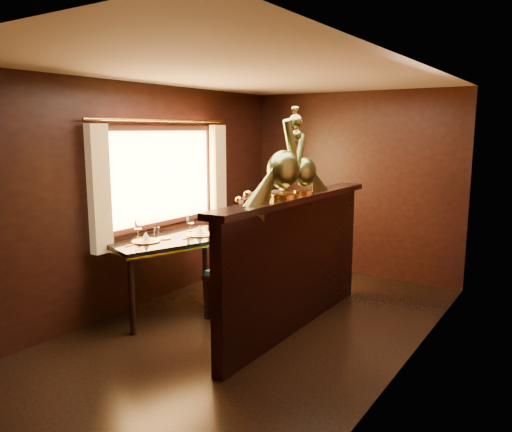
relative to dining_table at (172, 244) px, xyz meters
The scene contains 8 objects.
ground 1.30m from the dining_table, ahead, with size 5.00×5.00×0.00m, color black.
room_shell 1.27m from the dining_table, ahead, with size 3.04×5.04×2.52m.
partition 1.41m from the dining_table, 13.00° to the left, with size 0.26×2.70×1.36m.
dining_table is the anchor object (origin of this frame).
chair_left 1.06m from the dining_table, ahead, with size 0.66×0.68×1.43m.
chair_right 0.82m from the dining_table, 16.11° to the left, with size 0.51×0.54×1.34m.
peacock_left 1.72m from the dining_table, ahead, with size 0.27×0.71×0.85m, color #164435, non-canonical shape.
peacock_right 1.73m from the dining_table, 18.28° to the left, with size 0.22×0.58×0.69m, color #164435, non-canonical shape.
Camera 1 is at (2.64, -3.94, 1.99)m, focal length 35.00 mm.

